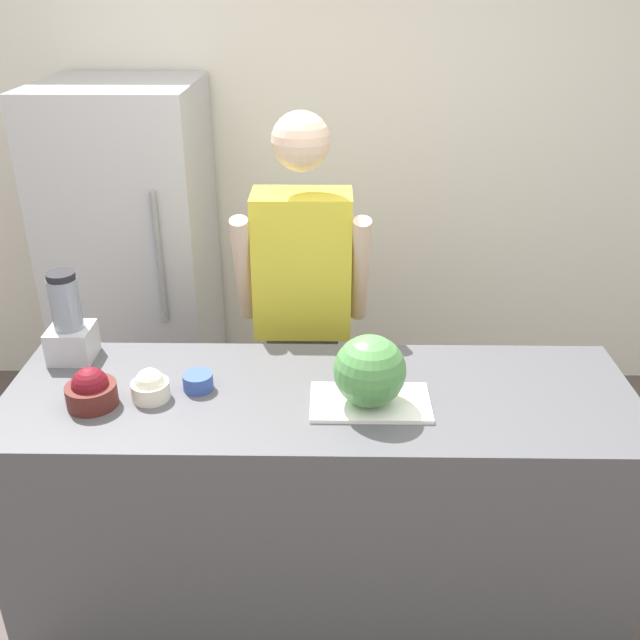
% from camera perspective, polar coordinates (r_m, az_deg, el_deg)
% --- Properties ---
extents(wall_back, '(8.00, 0.06, 2.60)m').
position_cam_1_polar(wall_back, '(3.75, 0.39, 13.36)').
color(wall_back, white).
rests_on(wall_back, ground_plane).
extents(counter_island, '(2.08, 0.68, 0.89)m').
position_cam_1_polar(counter_island, '(2.61, -0.01, -14.18)').
color(counter_island, '#4C4C51').
rests_on(counter_island, ground_plane).
extents(refrigerator, '(0.71, 0.76, 1.70)m').
position_cam_1_polar(refrigerator, '(3.61, -14.45, 4.49)').
color(refrigerator, '#B7B7BC').
rests_on(refrigerator, ground_plane).
extents(person, '(0.52, 0.27, 1.68)m').
position_cam_1_polar(person, '(2.90, -1.38, 0.42)').
color(person, gray).
rests_on(person, ground_plane).
extents(cutting_board, '(0.38, 0.22, 0.01)m').
position_cam_1_polar(cutting_board, '(2.29, 4.03, -6.59)').
color(cutting_board, white).
rests_on(cutting_board, counter_island).
extents(watermelon, '(0.23, 0.23, 0.23)m').
position_cam_1_polar(watermelon, '(2.22, 4.00, -4.09)').
color(watermelon, '#4C8C47').
rests_on(watermelon, cutting_board).
extents(bowl_cherries, '(0.16, 0.16, 0.13)m').
position_cam_1_polar(bowl_cherries, '(2.37, -17.85, -5.39)').
color(bowl_cherries, '#511E19').
rests_on(bowl_cherries, counter_island).
extents(bowl_cream, '(0.12, 0.12, 0.11)m').
position_cam_1_polar(bowl_cream, '(2.36, -13.43, -5.20)').
color(bowl_cream, beige).
rests_on(bowl_cream, counter_island).
extents(bowl_small_blue, '(0.10, 0.10, 0.05)m').
position_cam_1_polar(bowl_small_blue, '(2.38, -9.74, -4.88)').
color(bowl_small_blue, '#334C9E').
rests_on(bowl_small_blue, counter_island).
extents(blender, '(0.15, 0.15, 0.33)m').
position_cam_1_polar(blender, '(2.63, -19.43, -0.36)').
color(blender, '#B7B7BC').
rests_on(blender, counter_island).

